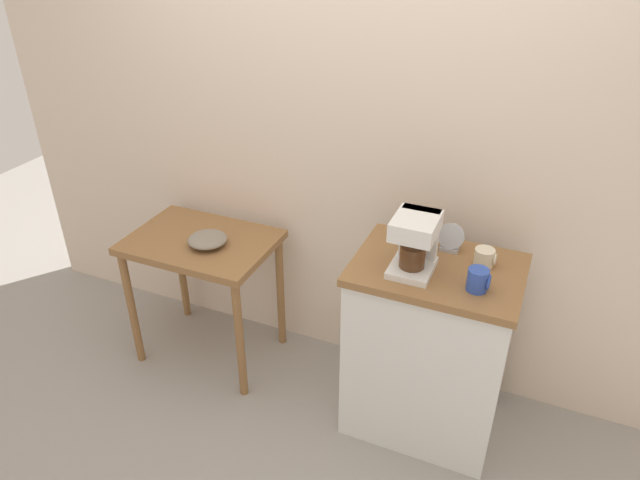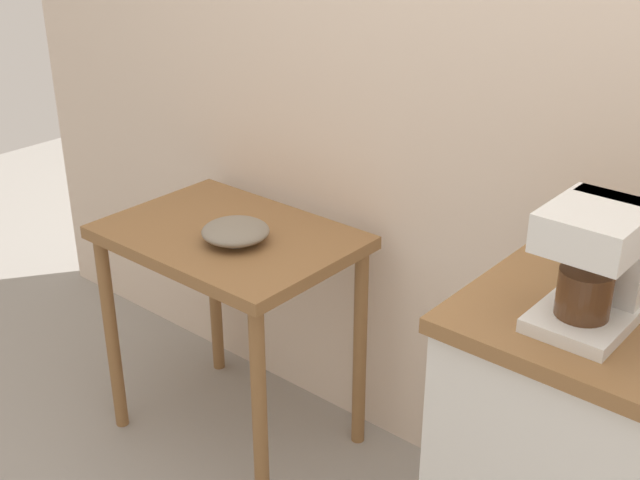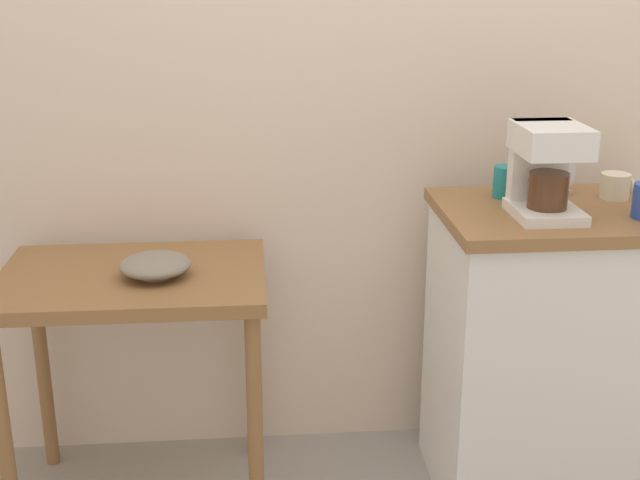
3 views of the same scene
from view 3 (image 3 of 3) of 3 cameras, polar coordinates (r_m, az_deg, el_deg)
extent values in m
cube|color=beige|center=(2.74, 4.73, 13.85)|extent=(4.40, 0.10, 2.80)
cube|color=olive|center=(2.49, -12.58, -2.60)|extent=(0.76, 0.54, 0.04)
cylinder|color=olive|center=(2.52, -20.54, -12.75)|extent=(0.04, 0.04, 0.72)
cylinder|color=olive|center=(2.43, -4.39, -12.81)|extent=(0.04, 0.04, 0.72)
cylinder|color=olive|center=(2.91, -18.23, -8.09)|extent=(0.04, 0.04, 0.72)
cylinder|color=olive|center=(2.83, -4.52, -7.94)|extent=(0.04, 0.04, 0.72)
cube|color=white|center=(2.72, 15.49, -7.75)|extent=(0.70, 0.51, 0.89)
cube|color=olive|center=(2.55, 16.37, 1.69)|extent=(0.73, 0.54, 0.04)
cylinder|color=gray|center=(2.44, -11.03, -2.35)|extent=(0.09, 0.09, 0.01)
ellipsoid|color=gray|center=(2.43, -11.08, -1.65)|extent=(0.20, 0.20, 0.06)
cube|color=white|center=(2.44, 14.95, 1.85)|extent=(0.18, 0.22, 0.03)
cube|color=white|center=(2.49, 14.52, 4.95)|extent=(0.16, 0.05, 0.26)
cube|color=white|center=(2.39, 15.35, 6.56)|extent=(0.18, 0.22, 0.08)
cylinder|color=#4C2D19|center=(2.41, 15.15, 3.26)|extent=(0.11, 0.11, 0.10)
cylinder|color=beige|center=(2.69, 19.31, 3.46)|extent=(0.09, 0.09, 0.08)
torus|color=beige|center=(2.70, 20.20, 3.46)|extent=(0.01, 0.05, 0.05)
cylinder|color=teal|center=(2.61, 12.39, 3.85)|extent=(0.07, 0.07, 0.10)
torus|color=teal|center=(2.62, 13.17, 3.86)|extent=(0.01, 0.06, 0.06)
cube|color=#B2B5BA|center=(2.69, 15.54, 3.20)|extent=(0.08, 0.06, 0.02)
cylinder|color=#B2B5BA|center=(2.68, 15.65, 4.50)|extent=(0.12, 0.05, 0.12)
cylinder|color=black|center=(2.67, 15.67, 4.49)|extent=(0.10, 0.04, 0.10)
camera|label=1|loc=(1.46, 89.77, 29.76)|focal=32.58mm
camera|label=2|loc=(1.55, 59.20, 16.77)|focal=45.88mm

